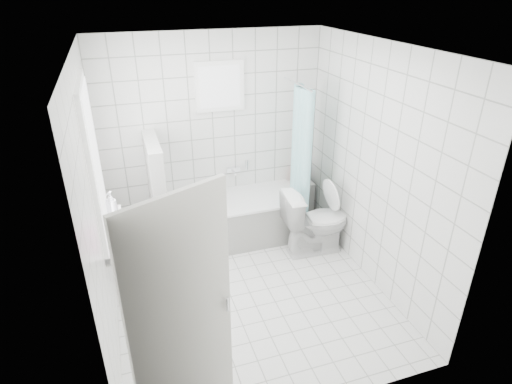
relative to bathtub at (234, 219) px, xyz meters
name	(u,v)px	position (x,y,z in m)	size (l,w,h in m)	color
ground	(250,293)	(-0.14, -1.12, -0.29)	(3.00, 3.00, 0.00)	white
ceiling	(248,47)	(-0.14, -1.12, 2.31)	(3.00, 3.00, 0.00)	white
wall_back	(214,138)	(-0.14, 0.38, 1.01)	(2.80, 0.02, 2.60)	white
wall_front	(316,279)	(-0.14, -2.62, 1.01)	(2.80, 0.02, 2.60)	white
wall_left	(97,209)	(-1.54, -1.12, 1.01)	(0.02, 3.00, 2.60)	white
wall_right	(374,169)	(1.26, -1.12, 1.01)	(0.02, 3.00, 2.60)	white
window_left	(97,164)	(-1.49, -0.82, 1.31)	(0.01, 0.90, 1.40)	white
window_back	(220,87)	(-0.04, 0.33, 1.66)	(0.50, 0.01, 0.50)	white
window_sill	(114,232)	(-1.45, -0.82, 0.57)	(0.18, 1.02, 0.08)	white
door	(183,324)	(-1.02, -2.44, 0.71)	(0.04, 0.80, 2.00)	silver
bathtub	(234,219)	(0.00, 0.00, 0.00)	(1.74, 0.77, 0.58)	white
partition_wall	(158,200)	(-0.94, -0.05, 0.46)	(0.15, 0.85, 1.50)	white
tiled_ledge	(298,200)	(1.02, 0.25, -0.02)	(0.40, 0.24, 0.55)	white
toilet	(316,222)	(0.89, -0.59, 0.13)	(0.47, 0.82, 0.84)	white
curtain_rod	(297,84)	(0.81, -0.02, 1.71)	(0.02, 0.02, 0.80)	silver
shower_curtain	(298,159)	(0.81, -0.16, 0.81)	(0.14, 0.48, 1.78)	#42C0C4
tub_faucet	(233,169)	(0.10, 0.33, 0.56)	(0.18, 0.06, 0.06)	silver
sill_bottles	(113,220)	(-1.44, -0.88, 0.75)	(0.18, 0.79, 0.32)	silver
ledge_bottles	(301,176)	(1.03, 0.23, 0.38)	(0.20, 0.18, 0.26)	#F6491C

